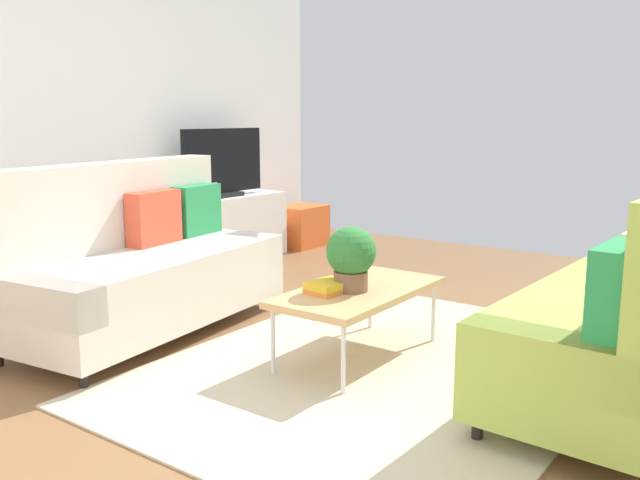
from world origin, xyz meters
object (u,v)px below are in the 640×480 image
Objects in this scene: couch_green at (637,315)px; bottle_0 at (206,190)px; tv at (223,164)px; vase_1 at (184,193)px; storage_trunk at (301,226)px; couch_beige at (142,264)px; bottle_1 at (215,190)px; tv_console at (223,230)px; coffee_table at (359,293)px; vase_0 at (172,195)px; potted_plant at (351,256)px; table_book_0 at (329,290)px.

couch_green is 3.97m from bottle_0.
vase_1 is (-0.43, 0.07, -0.24)m from tv.
couch_green reaches higher than storage_trunk.
couch_beige reaches higher than bottle_1.
tv_console is 8.52× the size of bottle_0.
vase_0 is at bearing 71.20° from coffee_table.
coffee_table is 0.24m from potted_plant.
couch_beige is at bearing -162.08° from storage_trunk.
couch_green is (0.67, -2.84, 0.00)m from couch_beige.
bottle_1 is at bearing 60.54° from potted_plant.
couch_beige is at bearing 102.78° from potted_plant.
bottle_0 reaches higher than table_book_0.
tv_console is 2.87m from table_book_0.
coffee_table is 2.77m from bottle_1.
potted_plant is (-0.07, 0.01, 0.23)m from coffee_table.
tv reaches higher than coffee_table.
couch_green is 13.08× the size of bottle_1.
vase_0 is at bearing 69.72° from potted_plant.
vase_1 is at bearing 68.26° from coffee_table.
couch_green is 4.07m from tv.
couch_green reaches higher than table_book_0.
tv is 0.34m from bottle_0.
tv_console is 0.42m from bottle_1.
vase_1 is at bearing 162.93° from bottle_1.
storage_trunk is 3.54m from potted_plant.
couch_beige is 13.47× the size of vase_1.
tv reaches higher than vase_1.
coffee_table is 7.44× the size of bottle_1.
table_book_0 is 2.72m from bottle_0.
vase_1 reaches higher than tv_console.
bottle_0 is (1.58, 1.01, 0.28)m from couch_beige.
bottle_0 is (1.19, 2.43, 0.33)m from coffee_table.
tv_console is at bearing 75.83° from couch_green.
couch_green reaches higher than vase_0.
couch_beige is 13.45× the size of bottle_1.
vase_0 is (0.58, 3.94, 0.26)m from couch_green.
couch_beige reaches higher than vase_1.
potted_plant is at bearing 95.80° from couch_beige.
vase_1 is at bearing 0.00° from vase_0.
vase_1 is (-0.43, 0.05, 0.39)m from tv_console.
coffee_table is at bearing -136.96° from storage_trunk.
table_book_0 is (-0.45, 1.51, -0.01)m from couch_green.
storage_trunk is 1.41× the size of potted_plant.
potted_plant is at bearing -119.46° from bottle_1.
bottle_1 is at bearing -11.56° from vase_0.
storage_trunk is at bearing -5.19° from tv_console.
couch_beige is at bearing 99.47° from table_book_0.
couch_green is 1.93× the size of tv.
table_book_0 is at bearing 92.49° from couch_beige.
tv_console is (1.44, 2.47, -0.07)m from coffee_table.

